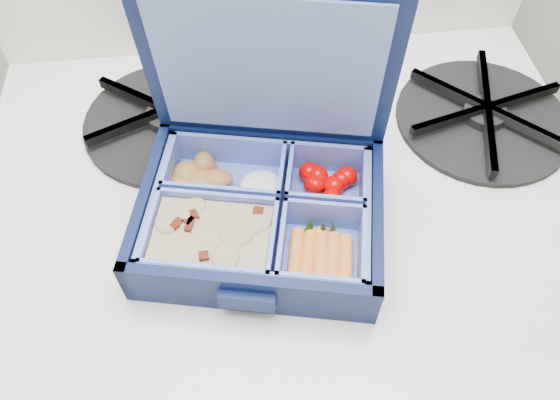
{
  "coord_description": "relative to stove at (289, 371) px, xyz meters",
  "views": [
    {
      "loc": [
        -0.7,
        1.39,
        1.32
      ],
      "look_at": [
        -0.67,
        1.67,
        0.94
      ],
      "focal_mm": 35.0,
      "sensor_mm": 36.0,
      "label": 1
    }
  ],
  "objects": [
    {
      "name": "stove",
      "position": [
        0.0,
        0.0,
        0.0
      ],
      "size": [
        0.6,
        0.6,
        0.9
      ],
      "primitive_type": null,
      "color": "white",
      "rests_on": "floor"
    },
    {
      "name": "bento_box",
      "position": [
        -0.03,
        -0.02,
        0.48
      ],
      "size": [
        0.24,
        0.2,
        0.05
      ],
      "primitive_type": null,
      "rotation": [
        0.0,
        0.0,
        -0.22
      ],
      "color": "#081136",
      "rests_on": "stove"
    },
    {
      "name": "burner_grate",
      "position": [
        0.21,
        0.09,
        0.47
      ],
      "size": [
        0.22,
        0.22,
        0.03
      ],
      "primitive_type": "cylinder",
      "rotation": [
        0.0,
        0.0,
        0.26
      ],
      "color": "black",
      "rests_on": "stove"
    },
    {
      "name": "burner_grate_rear",
      "position": [
        -0.12,
        0.12,
        0.46
      ],
      "size": [
        0.24,
        0.24,
        0.02
      ],
      "primitive_type": "cylinder",
      "rotation": [
        0.0,
        0.0,
        0.41
      ],
      "color": "black",
      "rests_on": "stove"
    },
    {
      "name": "fork",
      "position": [
        0.05,
        0.13,
        0.46
      ],
      "size": [
        0.14,
        0.18,
        0.01
      ],
      "primitive_type": null,
      "rotation": [
        0.0,
        0.0,
        -0.62
      ],
      "color": "silver",
      "rests_on": "stove"
    }
  ]
}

